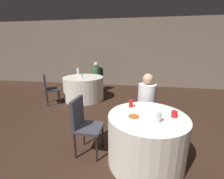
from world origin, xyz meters
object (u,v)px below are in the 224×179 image
table_far (84,88)px  chair_far_north (98,77)px  chair_near_west (83,121)px  soda_can_red (131,103)px  table_near (146,139)px  person_green_jacket (96,77)px  pizza_plate_near (134,117)px  soda_can_silver (159,117)px  person_white_shirt (146,104)px  bottle_far (78,71)px  chair_far_southwest (48,86)px  chair_near_north (146,103)px

table_far → chair_far_north: bearing=79.6°
table_far → chair_near_west: 2.67m
soda_can_red → chair_near_west: bearing=-161.4°
table_near → person_green_jacket: 3.82m
table_near → table_far: bearing=126.5°
table_far → pizza_plate_near: (1.69, -2.62, 0.38)m
soda_can_red → soda_can_silver: bearing=-49.4°
pizza_plate_near → soda_can_silver: size_ratio=2.08×
table_near → chair_near_west: bearing=177.9°
person_white_shirt → bottle_far: bearing=-40.8°
chair_far_north → bottle_far: bottle_far is taller
person_green_jacket → person_white_shirt: bearing=134.3°
table_far → bottle_far: 0.64m
person_white_shirt → person_green_jacket: person_white_shirt is taller
soda_can_silver → bottle_far: size_ratio=0.49×
chair_far_southwest → person_white_shirt: size_ratio=0.78×
chair_near_north → bottle_far: bearing=-38.4°
table_near → chair_near_west: 0.98m
soda_can_red → person_white_shirt: bearing=62.3°
chair_far_north → chair_near_north: bearing=133.9°
bottle_far → chair_near_west: bearing=-66.9°
table_near → person_green_jacket: (-1.72, 3.41, 0.21)m
chair_far_north → person_green_jacket: size_ratio=0.81×
chair_near_north → pizza_plate_near: size_ratio=3.63×
chair_far_southwest → chair_near_north: bearing=34.8°
chair_near_north → chair_far_north: (-1.72, 2.61, 0.00)m
person_white_shirt → pizza_plate_near: person_white_shirt is taller
chair_near_north → chair_far_southwest: 2.92m
pizza_plate_near → bottle_far: size_ratio=1.01×
chair_far_southwest → soda_can_red: (2.48, -1.64, 0.24)m
soda_can_silver → bottle_far: 3.77m
chair_near_west → chair_far_southwest: same height
person_green_jacket → soda_can_silver: 4.02m
table_far → person_green_jacket: bearing=79.6°
table_far → chair_far_southwest: chair_far_southwest is taller
chair_far_north → bottle_far: bearing=67.6°
table_far → soda_can_red: 2.82m
soda_can_silver → table_far: bearing=126.6°
bottle_far → table_near: bearing=-52.7°
chair_far_north → pizza_plate_near: 3.96m
person_white_shirt → soda_can_red: (-0.28, -0.53, 0.19)m
table_near → soda_can_red: size_ratio=9.08×
chair_near_north → chair_near_west: (-1.00, -0.93, 0.00)m
chair_near_west → person_white_shirt: bearing=129.8°
table_near → pizza_plate_near: pizza_plate_near is taller
chair_near_west → person_green_jacket: size_ratio=0.81×
table_far → person_white_shirt: size_ratio=1.08×
chair_near_west → bottle_far: bottle_far is taller
chair_near_west → pizza_plate_near: bearing=83.5°
chair_far_southwest → soda_can_silver: bearing=17.7°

